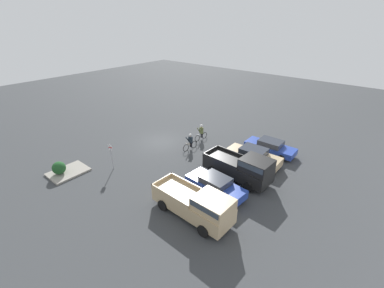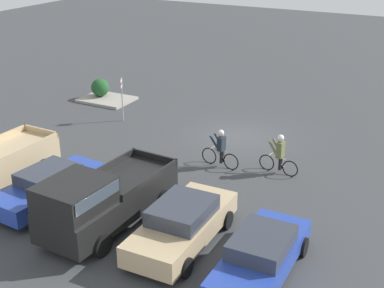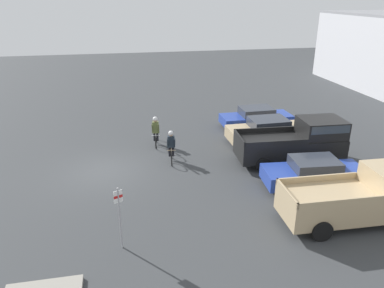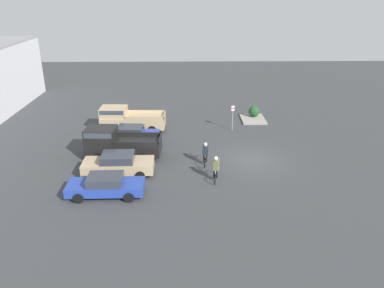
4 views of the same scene
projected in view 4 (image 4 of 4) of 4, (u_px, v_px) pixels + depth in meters
ground_plane at (252, 160)px, 27.49m from camera, size 80.00×80.00×0.00m
sedan_0 at (106, 185)px, 22.55m from camera, size 1.97×4.63×1.31m
sedan_1 at (118, 164)px, 25.11m from camera, size 2.09×4.76×1.48m
pickup_truck_0 at (117, 142)px, 27.55m from camera, size 2.44×5.53×2.27m
sedan_2 at (131, 134)px, 30.29m from camera, size 2.18×4.63×1.38m
pickup_truck_1 at (128, 119)px, 32.73m from camera, size 2.26×5.61×2.14m
cyclist_0 at (205, 153)px, 26.50m from camera, size 1.82×0.51×1.68m
cyclist_1 at (216, 168)px, 24.28m from camera, size 1.76×0.50×1.72m
fire_lane_sign at (233, 115)px, 32.69m from camera, size 0.14×0.29×2.34m
curb_island at (253, 119)px, 35.80m from camera, size 2.93×2.22×0.15m
shrub at (254, 111)px, 36.09m from camera, size 1.05×1.05×1.05m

